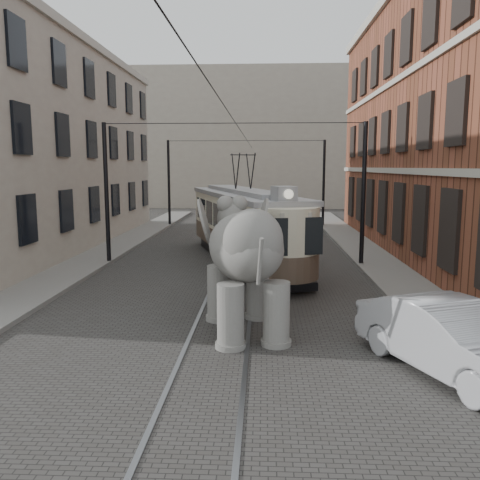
{
  "coord_description": "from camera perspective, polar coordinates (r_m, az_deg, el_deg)",
  "views": [
    {
      "loc": [
        1.09,
        -14.93,
        4.18
      ],
      "look_at": [
        0.41,
        -0.83,
        2.1
      ],
      "focal_mm": 37.37,
      "sensor_mm": 36.0,
      "label": 1
    }
  ],
  "objects": [
    {
      "name": "ground",
      "position": [
        15.54,
        -1.37,
        -7.22
      ],
      "size": [
        120.0,
        120.0,
        0.0
      ],
      "primitive_type": "plane",
      "color": "#3A3836"
    },
    {
      "name": "tram_rails",
      "position": [
        15.54,
        -1.37,
        -7.18
      ],
      "size": [
        1.54,
        80.0,
        0.02
      ],
      "primitive_type": null,
      "color": "slate",
      "rests_on": "ground"
    },
    {
      "name": "sidewalk_right",
      "position": [
        16.24,
        20.41,
        -6.79
      ],
      "size": [
        2.0,
        60.0,
        0.15
      ],
      "primitive_type": "cube",
      "color": "slate",
      "rests_on": "ground"
    },
    {
      "name": "sidewalk_left",
      "position": [
        17.24,
        -23.59,
        -6.1
      ],
      "size": [
        2.0,
        60.0,
        0.15
      ],
      "primitive_type": "cube",
      "color": "slate",
      "rests_on": "ground"
    },
    {
      "name": "brick_building",
      "position": [
        25.96,
        25.76,
        11.58
      ],
      "size": [
        8.0,
        26.0,
        12.0
      ],
      "primitive_type": "cube",
      "color": "brown",
      "rests_on": "ground"
    },
    {
      "name": "stucco_building",
      "position": [
        27.72,
        -23.43,
        9.39
      ],
      "size": [
        7.0,
        24.0,
        10.0
      ],
      "primitive_type": "cube",
      "color": "gray",
      "rests_on": "ground"
    },
    {
      "name": "distant_block",
      "position": [
        55.01,
        1.66,
        11.31
      ],
      "size": [
        28.0,
        10.0,
        14.0
      ],
      "primitive_type": "cube",
      "color": "gray",
      "rests_on": "ground"
    },
    {
      "name": "catenary",
      "position": [
        20.01,
        -0.94,
        5.0
      ],
      "size": [
        11.0,
        30.2,
        6.0
      ],
      "primitive_type": null,
      "color": "black",
      "rests_on": "ground"
    },
    {
      "name": "tram",
      "position": [
        21.67,
        0.36,
        3.57
      ],
      "size": [
        5.84,
        12.1,
        4.72
      ],
      "primitive_type": null,
      "rotation": [
        0.0,
        0.0,
        0.3
      ],
      "color": "beige",
      "rests_on": "ground"
    },
    {
      "name": "elephant",
      "position": [
        12.54,
        0.63,
        -3.04
      ],
      "size": [
        4.18,
        6.07,
        3.39
      ],
      "primitive_type": null,
      "rotation": [
        0.0,
        0.0,
        0.22
      ],
      "color": "slate",
      "rests_on": "ground"
    },
    {
      "name": "parked_car",
      "position": [
        11.09,
        22.99,
        -10.35
      ],
      "size": [
        3.27,
        4.77,
        1.49
      ],
      "primitive_type": "imported",
      "rotation": [
        0.0,
        0.0,
        0.42
      ],
      "color": "#ADAEB2",
      "rests_on": "ground"
    }
  ]
}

